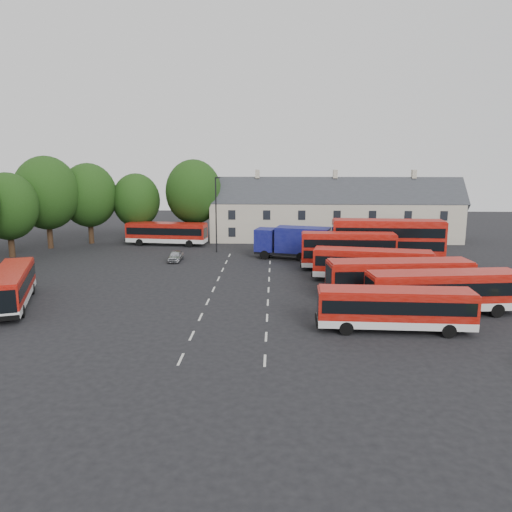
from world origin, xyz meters
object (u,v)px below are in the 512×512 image
(bus_west, at_px, (12,285))
(silver_car, at_px, (176,256))
(bus_row_a, at_px, (395,306))
(bus_dd_south, at_px, (348,249))
(box_truck, at_px, (294,241))
(lamppost, at_px, (216,213))

(bus_west, xyz_separation_m, silver_car, (9.59, 18.13, -1.19))
(bus_row_a, distance_m, silver_car, 30.19)
(bus_dd_south, bearing_deg, bus_west, -152.00)
(bus_row_a, height_order, bus_west, bus_west)
(box_truck, distance_m, silver_car, 13.82)
(bus_dd_south, distance_m, bus_west, 32.07)
(bus_west, relative_size, silver_car, 3.01)
(bus_dd_south, bearing_deg, lamppost, 149.27)
(bus_dd_south, height_order, bus_west, bus_dd_south)
(bus_west, distance_m, box_truck, 30.58)
(bus_row_a, bearing_deg, bus_west, 172.81)
(bus_row_a, bearing_deg, box_truck, 105.83)
(bus_west, distance_m, silver_car, 20.54)
(silver_car, xyz_separation_m, lamppost, (4.10, 5.64, 4.41))
(bus_dd_south, bearing_deg, bus_row_a, -86.75)
(bus_row_a, relative_size, box_truck, 1.17)
(bus_row_a, xyz_separation_m, bus_dd_south, (-0.52, 18.97, 0.50))
(bus_west, bearing_deg, silver_car, -47.85)
(bus_row_a, height_order, lamppost, lamppost)
(bus_west, bearing_deg, box_truck, -69.35)
(box_truck, relative_size, silver_car, 2.54)
(bus_dd_south, bearing_deg, box_truck, 135.87)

